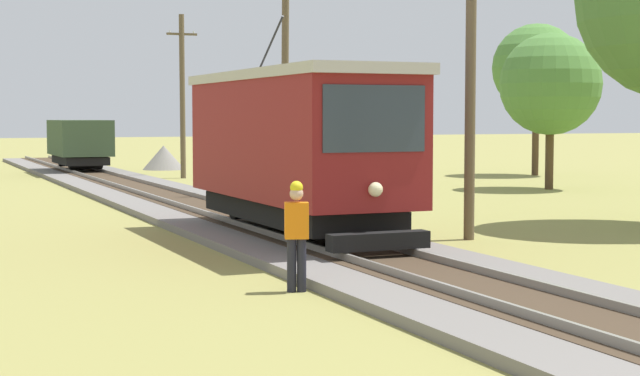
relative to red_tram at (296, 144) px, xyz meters
name	(u,v)px	position (x,y,z in m)	size (l,w,h in m)	color
red_tram	(296,144)	(0.00, 0.00, 0.00)	(2.60, 8.54, 4.79)	maroon
freight_car	(80,142)	(0.00, 28.71, -0.64)	(2.40, 5.20, 2.31)	#384C33
utility_pole_near_tram	(471,74)	(3.79, -1.14, 1.58)	(1.40, 0.26, 7.34)	brown
utility_pole_mid	(285,77)	(3.79, 10.62, 1.93)	(1.40, 0.45, 8.06)	brown
utility_pole_far	(182,95)	(3.79, 23.67, 1.60)	(1.40, 0.31, 7.40)	brown
gravel_pile	(164,157)	(4.79, 31.28, -1.55)	(2.23, 2.23, 1.28)	gray
track_worker	(297,231)	(-2.35, -5.99, -1.21)	(0.44, 0.35, 1.78)	black
second_worker	(374,193)	(2.28, 0.71, -1.21)	(0.44, 0.35, 1.78)	black
tree_left_far	(551,84)	(14.97, 11.38, 1.84)	(3.91, 3.91, 6.00)	#4C3823
tree_right_far	(537,68)	(19.86, 19.32, 2.89)	(4.19, 4.19, 7.20)	#4C3823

